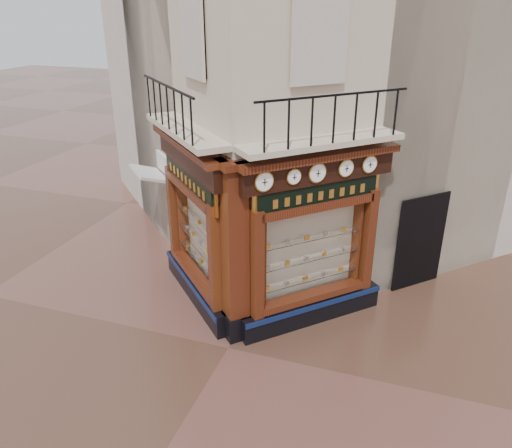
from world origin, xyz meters
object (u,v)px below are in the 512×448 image
at_px(clock_e, 369,164).
at_px(clock_b, 294,177).
at_px(clock_d, 346,168).
at_px(signboard_right, 319,195).
at_px(clock_a, 264,182).
at_px(awning, 156,253).
at_px(signboard_left, 189,180).
at_px(clock_c, 317,173).
at_px(corner_pilaster, 235,256).

bearing_deg(clock_e, clock_b, -180.00).
xyz_separation_m(clock_b, clock_d, (0.86, 0.86, 0.00)).
relative_size(clock_b, signboard_right, 0.15).
height_order(clock_a, clock_b, clock_a).
xyz_separation_m(clock_b, signboard_right, (0.40, 0.56, -0.52)).
relative_size(clock_e, awning, 0.29).
bearing_deg(clock_a, clock_e, 0.00).
xyz_separation_m(awning, signboard_right, (5.07, -1.89, 3.10)).
bearing_deg(clock_d, clock_b, 180.00).
bearing_deg(signboard_left, clock_a, -161.05).
height_order(clock_c, signboard_right, clock_c).
bearing_deg(clock_d, signboard_right, 168.44).
distance_m(clock_b, signboard_right, 0.86).
xyz_separation_m(clock_a, signboard_left, (-2.07, 1.01, -0.52)).
bearing_deg(signboard_right, awning, 114.59).
bearing_deg(corner_pilaster, clock_b, -21.69).
distance_m(clock_e, awning, 7.06).
relative_size(clock_b, clock_c, 0.79).
bearing_deg(clock_e, clock_c, 180.00).
xyz_separation_m(clock_d, awning, (-5.53, 1.58, -3.62)).
height_order(clock_b, signboard_left, clock_b).
height_order(clock_a, awning, clock_a).
xyz_separation_m(corner_pilaster, clock_b, (1.06, 0.46, 1.67)).
relative_size(clock_d, signboard_right, 0.17).
height_order(corner_pilaster, signboard_right, corner_pilaster).
relative_size(clock_c, clock_d, 1.10).
bearing_deg(clock_a, awning, 100.49).
bearing_deg(clock_d, corner_pilaster, 169.44).
bearing_deg(corner_pilaster, clock_a, -44.73).
xyz_separation_m(clock_d, signboard_right, (-0.46, -0.30, -0.52)).
bearing_deg(clock_d, clock_e, 0.00).
bearing_deg(clock_a, signboard_right, 4.79).
distance_m(clock_a, signboard_right, 1.42).
xyz_separation_m(clock_d, signboard_left, (-3.38, -0.30, -0.52)).
relative_size(corner_pilaster, clock_a, 9.84).
bearing_deg(clock_a, clock_c, 0.00).
relative_size(clock_d, awning, 0.29).
height_order(clock_b, clock_d, clock_d).
relative_size(corner_pilaster, signboard_left, 1.74).
height_order(clock_b, awning, clock_b).
height_order(corner_pilaster, awning, corner_pilaster).
relative_size(clock_b, clock_e, 0.86).
bearing_deg(signboard_left, clock_d, -129.87).
distance_m(clock_b, clock_d, 1.22).
bearing_deg(clock_b, clock_d, -0.00).
height_order(awning, signboard_left, signboard_left).
bearing_deg(signboard_left, corner_pilaster, -169.75).
height_order(clock_a, clock_d, clock_a).
bearing_deg(clock_c, signboard_left, 131.46).
relative_size(awning, signboard_left, 0.57).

